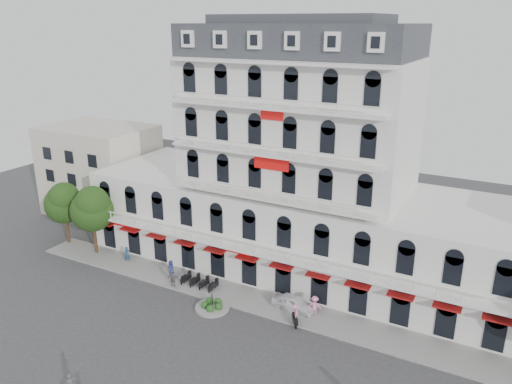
# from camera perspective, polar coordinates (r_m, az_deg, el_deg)

# --- Properties ---
(ground) EXTENTS (120.00, 120.00, 0.00)m
(ground) POSITION_cam_1_polar(r_m,az_deg,el_deg) (42.02, -6.09, -18.00)
(ground) COLOR #38383A
(ground) RESTS_ON ground
(sidewalk) EXTENTS (53.00, 4.00, 0.16)m
(sidewalk) POSITION_cam_1_polar(r_m,az_deg,el_deg) (48.33, 0.03, -12.35)
(sidewalk) COLOR gray
(sidewalk) RESTS_ON ground
(main_building) EXTENTS (45.00, 15.00, 25.80)m
(main_building) POSITION_cam_1_polar(r_m,az_deg,el_deg) (51.70, 4.76, 1.75)
(main_building) COLOR silver
(main_building) RESTS_ON ground
(flank_building_west) EXTENTS (14.00, 10.00, 12.00)m
(flank_building_west) POSITION_cam_1_polar(r_m,az_deg,el_deg) (71.19, -17.32, 2.42)
(flank_building_west) COLOR beige
(flank_building_west) RESTS_ON ground
(traffic_island) EXTENTS (3.20, 3.20, 1.60)m
(traffic_island) POSITION_cam_1_polar(r_m,az_deg,el_deg) (47.37, -5.02, -12.89)
(traffic_island) COLOR gray
(traffic_island) RESTS_ON ground
(parked_scooter_row) EXTENTS (4.40, 1.80, 1.10)m
(parked_scooter_row) POSITION_cam_1_polar(r_m,az_deg,el_deg) (51.12, -6.47, -10.71)
(parked_scooter_row) COLOR black
(parked_scooter_row) RESTS_ON ground
(tree_west_outer) EXTENTS (4.50, 4.48, 7.76)m
(tree_west_outer) POSITION_cam_1_polar(r_m,az_deg,el_deg) (62.12, -21.10, -1.01)
(tree_west_outer) COLOR #382314
(tree_west_outer) RESTS_ON ground
(tree_west_inner) EXTENTS (4.76, 4.76, 8.25)m
(tree_west_inner) POSITION_cam_1_polar(r_m,az_deg,el_deg) (58.13, -18.25, -1.66)
(tree_west_inner) COLOR #382314
(tree_west_inner) RESTS_ON ground
(parked_car) EXTENTS (4.27, 1.95, 1.42)m
(parked_car) POSITION_cam_1_polar(r_m,az_deg,el_deg) (46.96, 4.33, -12.53)
(parked_car) COLOR white
(parked_car) RESTS_ON ground
(rider_center) EXTENTS (1.10, 1.50, 2.04)m
(rider_center) POSITION_cam_1_polar(r_m,az_deg,el_deg) (44.72, 4.49, -13.77)
(rider_center) COLOR black
(rider_center) RESTS_ON ground
(pedestrian_left) EXTENTS (0.82, 0.55, 1.64)m
(pedestrian_left) POSITION_cam_1_polar(r_m,az_deg,el_deg) (53.38, -9.69, -8.51)
(pedestrian_left) COLOR navy
(pedestrian_left) RESTS_ON ground
(pedestrian_mid) EXTENTS (1.21, 0.71, 1.93)m
(pedestrian_mid) POSITION_cam_1_polar(r_m,az_deg,el_deg) (50.81, -9.44, -9.81)
(pedestrian_mid) COLOR slate
(pedestrian_mid) RESTS_ON ground
(pedestrian_right) EXTENTS (1.36, 0.96, 1.92)m
(pedestrian_right) POSITION_cam_1_polar(r_m,az_deg,el_deg) (46.25, 6.71, -12.79)
(pedestrian_right) COLOR pink
(pedestrian_right) RESTS_ON ground
(pedestrian_far) EXTENTS (0.79, 0.76, 1.82)m
(pedestrian_far) POSITION_cam_1_polar(r_m,az_deg,el_deg) (56.91, -14.51, -6.96)
(pedestrian_far) COLOR navy
(pedestrian_far) RESTS_ON ground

